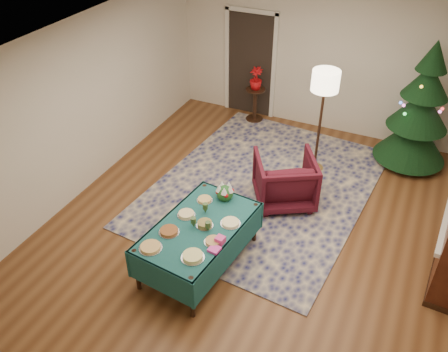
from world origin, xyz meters
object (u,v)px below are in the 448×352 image
at_px(floor_lamp, 325,87).
at_px(side_table, 255,105).
at_px(potted_plant, 256,83).
at_px(christmas_tree, 420,112).
at_px(buffet_table, 199,234).
at_px(gift_box, 220,240).
at_px(armchair, 285,178).

relative_size(floor_lamp, side_table, 2.64).
distance_m(potted_plant, christmas_tree, 3.06).
relative_size(buffet_table, potted_plant, 4.09).
bearing_deg(gift_box, potted_plant, 106.09).
relative_size(buffet_table, armchair, 2.00).
height_order(buffet_table, potted_plant, potted_plant).
bearing_deg(side_table, potted_plant, 0.00).
bearing_deg(side_table, buffet_table, -78.37).
relative_size(armchair, potted_plant, 2.04).
height_order(buffet_table, christmas_tree, christmas_tree).
bearing_deg(christmas_tree, armchair, -129.19).
bearing_deg(gift_box, floor_lamp, 82.68).
xyz_separation_m(buffet_table, floor_lamp, (0.77, 2.86, 1.00)).
distance_m(buffet_table, gift_box, 0.45).
height_order(gift_box, potted_plant, potted_plant).
xyz_separation_m(armchair, side_table, (-1.41, 2.30, -0.12)).
xyz_separation_m(side_table, christmas_tree, (3.04, -0.30, 0.66)).
height_order(buffet_table, gift_box, gift_box).
distance_m(armchair, potted_plant, 2.72).
xyz_separation_m(gift_box, floor_lamp, (0.39, 3.02, 0.83)).
xyz_separation_m(floor_lamp, side_table, (-1.60, 1.20, -1.20)).
bearing_deg(floor_lamp, gift_box, -97.32).
bearing_deg(potted_plant, buffet_table, -78.37).
bearing_deg(armchair, gift_box, 54.24).
xyz_separation_m(potted_plant, christmas_tree, (3.04, -0.30, 0.19)).
xyz_separation_m(gift_box, side_table, (-1.22, 4.22, -0.37)).
height_order(side_table, potted_plant, potted_plant).
distance_m(buffet_table, armchair, 1.85).
bearing_deg(potted_plant, armchair, -58.48).
bearing_deg(christmas_tree, potted_plant, 174.37).
distance_m(armchair, christmas_tree, 2.64).
bearing_deg(armchair, floor_lamp, -130.05).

